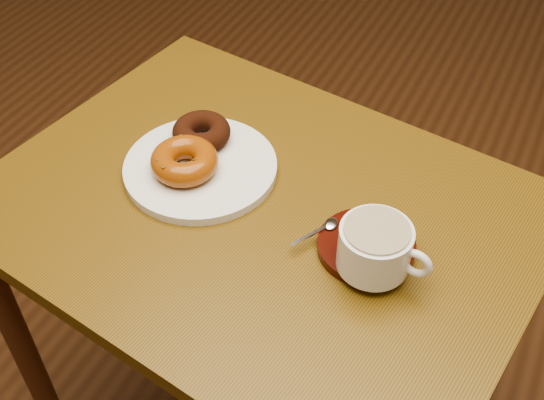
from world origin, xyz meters
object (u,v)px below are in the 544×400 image
at_px(saucer, 366,246).
at_px(coffee_cup, 376,247).
at_px(cafe_table, 261,258).
at_px(donut_plate, 201,168).

height_order(saucer, coffee_cup, coffee_cup).
xyz_separation_m(cafe_table, coffee_cup, (0.20, -0.05, 0.17)).
distance_m(cafe_table, saucer, 0.22).
bearing_deg(saucer, cafe_table, 175.51).
bearing_deg(donut_plate, coffee_cup, -13.13).
bearing_deg(cafe_table, coffee_cup, -4.64).
bearing_deg(cafe_table, donut_plate, 175.96).
bearing_deg(donut_plate, saucer, -7.90).
distance_m(donut_plate, saucer, 0.30).
relative_size(donut_plate, coffee_cup, 1.86).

